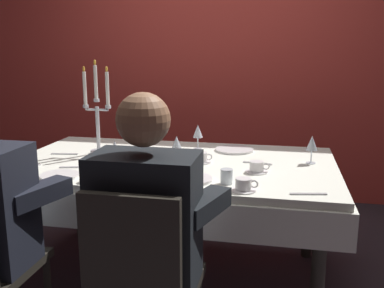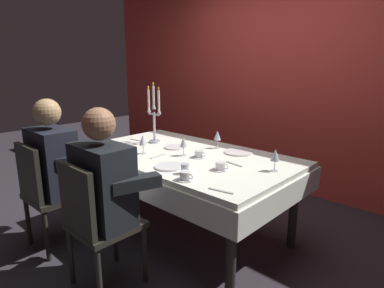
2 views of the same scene
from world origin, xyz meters
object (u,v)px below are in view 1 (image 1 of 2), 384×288
Objects in this scene: dinner_plate_1 at (60,176)px; coffee_cup_0 at (244,185)px; wine_glass_1 at (115,149)px; coffee_cup_1 at (257,168)px; coffee_cup_2 at (201,158)px; wine_glass_2 at (198,132)px; dining_table at (173,180)px; dinner_plate_3 at (144,155)px; dinner_plate_0 at (191,179)px; seated_diner_1 at (145,219)px; water_tumbler_1 at (227,176)px; candelabra at (97,116)px; wine_glass_3 at (312,144)px; wine_glass_0 at (177,144)px; dinner_plate_2 at (234,150)px; water_tumbler_0 at (93,173)px.

dinner_plate_1 is 1.53× the size of coffee_cup_0.
coffee_cup_1 is at bearing 7.77° from wine_glass_1.
coffee_cup_2 is (0.43, 0.24, -0.09)m from wine_glass_1.
wine_glass_2 is at bearing 130.99° from coffee_cup_1.
coffee_cup_0 reaches higher than dining_table.
dinner_plate_1 is 1.00× the size of dinner_plate_3.
wine_glass_2 reaches higher than dinner_plate_0.
wine_glass_2 is 0.37m from coffee_cup_2.
dinner_plate_0 is 0.18× the size of seated_diner_1.
water_tumbler_1 is at bearing -61.65° from coffee_cup_2.
seated_diner_1 is at bearing -57.75° from candelabra.
seated_diner_1 reaches higher than wine_glass_2.
wine_glass_3 is 0.66m from water_tumbler_1.
coffee_cup_2 is at bearing 122.31° from coffee_cup_0.
coffee_cup_0 is (0.97, -0.56, -0.21)m from candelabra.
wine_glass_2 is 1.24× the size of coffee_cup_2.
wine_glass_0 is at bearing -52.69° from dining_table.
wine_glass_3 reaches higher than dinner_plate_0.
dinner_plate_3 is at bearing 141.32° from water_tumbler_1.
water_tumbler_1 is at bearing 3.89° from dinner_plate_1.
dining_table is at bearing -22.65° from dinner_plate_3.
wine_glass_0 is 1.00× the size of wine_glass_1.
candelabra is 1.14m from coffee_cup_0.
candelabra is 0.86m from dinner_plate_0.
wine_glass_2 is (0.35, 0.59, -0.00)m from wine_glass_1.
wine_glass_1 is at bearing -135.51° from dinner_plate_2.
candelabra is at bearing 169.18° from dining_table.
dinner_plate_2 is 0.51m from coffee_cup_1.
dinner_plate_3 is 0.30m from wine_glass_0.
water_tumbler_0 is 0.76m from coffee_cup_0.
dining_table is 24.88× the size of water_tumbler_0.
dinner_plate_0 is at bearing -146.35° from coffee_cup_1.
candelabra is at bearing 177.65° from dinner_plate_3.
coffee_cup_0 reaches higher than dinner_plate_2.
dinner_plate_1 is 0.98m from wine_glass_2.
candelabra is 0.58m from dinner_plate_1.
coffee_cup_0 is (-0.34, -0.58, -0.09)m from wine_glass_3.
candelabra is at bearing 122.25° from seated_diner_1.
coffee_cup_0 is at bearing -1.96° from dinner_plate_1.
coffee_cup_1 is 0.84m from seated_diner_1.
dinner_plate_2 and dinner_plate_3 have the same top height.
water_tumbler_1 is 0.57× the size of coffee_cup_2.
coffee_cup_2 is (-0.29, 0.46, 0.00)m from coffee_cup_0.
seated_diner_1 is at bearing -93.88° from coffee_cup_2.
wine_glass_1 is (-0.45, 0.11, 0.11)m from dinner_plate_0.
dinner_plate_2 is (0.84, 0.24, -0.23)m from candelabra.
wine_glass_1 is (0.24, 0.19, 0.11)m from dinner_plate_1.
water_tumbler_0 is at bearing -152.31° from wine_glass_3.
wine_glass_3 is at bearing 8.11° from dining_table.
dinner_plate_1 is at bearing -163.70° from coffee_cup_1.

